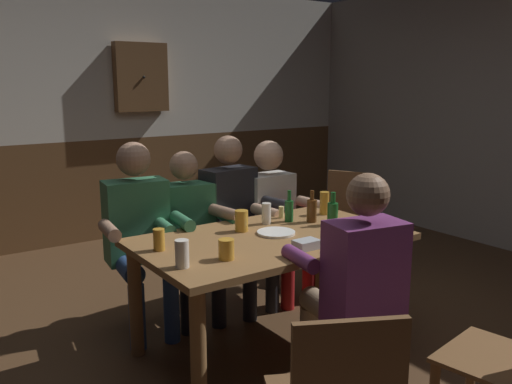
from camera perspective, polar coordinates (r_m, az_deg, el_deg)
ground_plane at (r=3.61m, az=0.52°, el=-15.38°), size 7.45×7.45×0.00m
back_wall_upper at (r=5.82m, az=-16.51°, el=13.12°), size 6.21×0.12×1.58m
back_wall_wainscot at (r=5.92m, az=-15.79°, el=0.31°), size 6.21×0.12×1.05m
dining_table at (r=3.29m, az=1.58°, el=-6.37°), size 1.60×0.94×0.72m
person_0 at (r=3.61m, az=-12.21°, el=-3.80°), size 0.57×0.56×1.26m
person_1 at (r=3.76m, az=-7.08°, el=-3.81°), size 0.57×0.54×1.17m
person_2 at (r=3.93m, az=-2.20°, el=-2.41°), size 0.56×0.54×1.26m
person_3 at (r=4.12m, az=1.98°, el=-2.01°), size 0.53×0.54×1.20m
person_4 at (r=2.78m, az=10.44°, el=-8.94°), size 0.55×0.59×1.21m
chair_empty_near_right at (r=4.66m, az=9.35°, el=-3.00°), size 0.60×0.60×0.88m
table_candle at (r=3.68m, az=2.68°, el=-2.13°), size 0.04×0.04×0.08m
condiment_caddy at (r=3.03m, az=5.34°, el=-5.52°), size 0.14×0.10×0.05m
plate_0 at (r=3.31m, az=2.13°, el=-4.30°), size 0.23×0.23×0.01m
bottle_0 at (r=3.58m, az=3.51°, el=-1.89°), size 0.06×0.06×0.21m
bottle_1 at (r=3.58m, az=5.90°, el=-1.90°), size 0.07×0.07×0.21m
bottle_2 at (r=3.53m, az=8.08°, el=-2.13°), size 0.07×0.07×0.21m
pint_glass_0 at (r=3.02m, az=-10.19°, el=-4.97°), size 0.06×0.06×0.12m
pint_glass_1 at (r=2.83m, az=-3.15°, el=-6.05°), size 0.08×0.08×0.11m
pint_glass_2 at (r=3.35m, az=-1.54°, el=-3.06°), size 0.08×0.08×0.13m
pint_glass_3 at (r=2.73m, az=-7.81°, el=-6.47°), size 0.07×0.07×0.14m
pint_glass_4 at (r=3.80m, az=7.22°, el=-1.17°), size 0.07×0.07×0.16m
pint_glass_5 at (r=3.52m, az=1.10°, el=-2.28°), size 0.06×0.06×0.14m
wall_dart_cabinet at (r=5.84m, az=-12.03°, el=11.75°), size 0.56×0.15×0.70m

